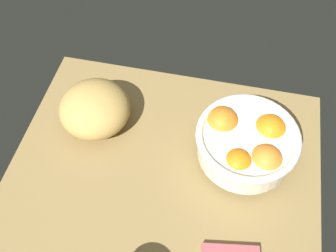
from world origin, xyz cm
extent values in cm
cube|color=olive|center=(0.00, 0.00, -1.50)|extent=(66.70, 66.54, 3.00)
cylinder|color=silver|center=(-12.64, 16.25, 0.83)|extent=(9.91, 9.91, 1.65)
cylinder|color=silver|center=(-12.64, 16.25, 4.94)|extent=(20.11, 20.11, 6.57)
torus|color=silver|center=(-12.64, 16.25, 8.22)|extent=(21.71, 21.71, 1.60)
sphere|color=orange|center=(-6.83, 14.94, 6.37)|extent=(6.31, 6.31, 6.31)
sphere|color=orange|center=(-8.51, 20.32, 6.50)|extent=(7.07, 7.07, 7.07)
sphere|color=orange|center=(-16.13, 20.60, 6.52)|extent=(7.17, 7.17, 7.17)
sphere|color=orange|center=(-15.83, 10.52, 6.58)|extent=(7.49, 7.49, 7.49)
ellipsoid|color=tan|center=(-14.94, -17.84, 5.07)|extent=(22.71, 22.71, 10.15)
camera|label=1|loc=(33.14, 9.34, 74.35)|focal=41.44mm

